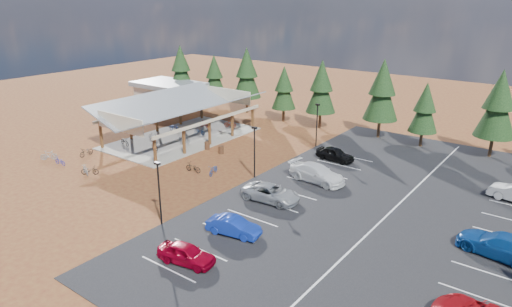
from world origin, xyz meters
The scene contains 39 objects.
ground centered at (0.00, 0.00, 0.00)m, with size 140.00×140.00×0.00m, color maroon.
asphalt_lot centered at (18.50, 3.00, 0.02)m, with size 27.00×44.00×0.04m, color black.
concrete_pad centered at (-10.00, 7.00, 0.05)m, with size 10.60×18.60×0.10m, color gray.
bike_pavilion centered at (-10.00, 7.00, 3.82)m, with size 11.65×19.40×4.97m.
outbuilding centered at (-24.00, 18.00, 2.03)m, with size 11.00×7.00×3.90m.
lamp_post_0 centered at (5.00, -10.00, 2.98)m, with size 0.50×0.25×5.14m.
lamp_post_1 centered at (5.00, 2.00, 2.98)m, with size 0.50×0.25×5.14m.
lamp_post_2 centered at (5.00, 14.00, 2.98)m, with size 0.50×0.25×5.14m.
trash_bin_0 centered at (-2.31, 5.45, 0.45)m, with size 0.60×0.60×0.90m, color #492C1A.
trash_bin_1 centered at (-4.53, 5.59, 0.45)m, with size 0.60×0.60×0.90m, color #492C1A.
pine_0 centered at (-24.73, 21.53, 5.69)m, with size 4.00×4.00×9.31m.
pine_1 centered at (-18.44, 22.62, 4.95)m, with size 3.48×3.48×8.11m.
pine_2 centered at (-11.62, 22.19, 5.95)m, with size 4.18×4.18×9.75m.
pine_3 centered at (-4.41, 21.26, 4.75)m, with size 3.34×3.34×7.79m.
pine_4 centered at (1.39, 21.32, 5.55)m, with size 3.90×3.90×9.08m.
pine_5 centered at (9.41, 21.83, 5.99)m, with size 4.21×4.21×9.81m.
pine_6 centered at (14.80, 21.43, 4.64)m, with size 3.27×3.27×7.61m.
pine_7 centered at (22.08, 22.37, 5.90)m, with size 4.14×4.14×9.65m.
bike_0 centered at (-13.17, 0.72, 0.60)m, with size 0.66×1.90×1.00m, color black.
bike_1 centered at (-12.33, 4.33, 0.55)m, with size 0.42×1.48×0.89m, color #9CA0A5.
bike_2 centered at (-12.96, 8.46, 0.57)m, with size 0.63×1.80×0.95m, color #264095.
bike_3 centered at (-10.90, 11.94, 0.58)m, with size 0.45×1.59×0.96m, color maroon.
bike_4 centered at (-9.11, 1.75, 0.55)m, with size 0.60×1.71×0.90m, color black.
bike_5 centered at (-8.20, 5.57, 0.63)m, with size 0.50×1.78×1.07m, color gray.
bike_6 centered at (-9.14, 9.18, 0.53)m, with size 0.57×1.62×0.85m, color #184E93.
bike_7 centered at (-8.12, 13.99, 0.62)m, with size 0.48×1.72×1.03m, color #9E2A0C.
bike_8 centered at (-13.74, -4.06, 0.48)m, with size 0.64×1.84×0.97m, color black.
bike_9 centered at (-15.86, -7.25, 0.52)m, with size 0.49×1.73×1.04m, color gray.
bike_10 centered at (-13.41, -7.41, 0.44)m, with size 0.58×1.67×0.88m, color navy.
bike_12 centered at (-8.54, -7.15, 0.45)m, with size 0.60×1.73×0.91m, color black.
bike_13 centered at (-8.90, -7.40, 0.49)m, with size 0.46×1.63×0.98m, color #989C9F.
bike_14 centered at (1.23, 0.24, 0.49)m, with size 0.65×1.88×0.99m, color #1B3F92.
bike_16 centered at (-0.83, -0.51, 0.48)m, with size 0.64×1.84×0.96m, color black.
car_0 centered at (10.46, -12.73, 0.72)m, with size 1.62×4.02×1.37m, color maroon.
car_1 centered at (10.55, -7.94, 0.72)m, with size 1.43×4.11×1.35m, color #122D9E.
car_2 centered at (9.36, -1.45, 0.76)m, with size 2.38×5.16×1.43m, color #95989C.
car_3 centered at (10.39, 4.72, 0.86)m, with size 2.29×5.64×1.64m, color white.
car_4 centered at (9.03, 11.01, 0.76)m, with size 1.69×4.21×1.43m, color black.
car_7 centered at (26.93, 0.59, 0.88)m, with size 2.35×5.77×1.68m, color #114391.
Camera 1 is at (29.84, -30.96, 16.83)m, focal length 32.00 mm.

